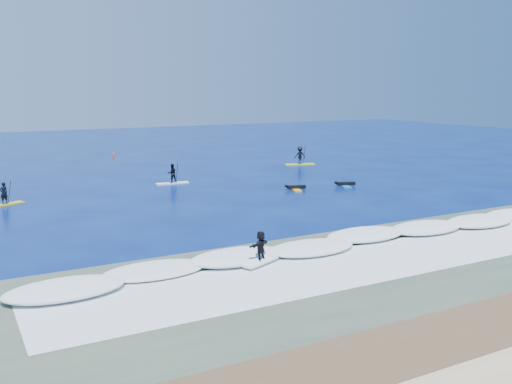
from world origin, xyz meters
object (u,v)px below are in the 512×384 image
prone_paddler_near (295,188)px  sup_paddler_right (300,157)px  sup_paddler_left (4,197)px  prone_paddler_far (345,184)px  marker_buoy (114,155)px  sup_paddler_center (172,175)px  wave_surfer (261,248)px

prone_paddler_near → sup_paddler_right: bearing=-17.3°
prone_paddler_near → sup_paddler_left: bearing=95.0°
prone_paddler_far → marker_buoy: size_ratio=3.48×
sup_paddler_center → wave_surfer: bearing=-97.0°
sup_paddler_left → sup_paddler_center: bearing=-12.3°
sup_paddler_right → wave_surfer: 34.92m
sup_paddler_center → prone_paddler_near: bearing=-40.3°
sup_paddler_left → prone_paddler_far: sup_paddler_left is taller
prone_paddler_far → prone_paddler_near: bearing=104.3°
sup_paddler_right → sup_paddler_left: bearing=-150.1°
sup_paddler_left → prone_paddler_near: sup_paddler_left is taller
sup_paddler_right → marker_buoy: size_ratio=5.00×
wave_surfer → prone_paddler_near: bearing=29.0°
sup_paddler_left → prone_paddler_far: 26.11m
sup_paddler_left → marker_buoy: (13.82, 23.36, -0.31)m
sup_paddler_left → prone_paddler_far: size_ratio=1.20×
sup_paddler_center → wave_surfer: 23.76m
sup_paddler_left → marker_buoy: 27.14m
wave_surfer → prone_paddler_far: bearing=18.9°
prone_paddler_near → wave_surfer: 20.01m
sup_paddler_right → prone_paddler_near: sup_paddler_right is taller
prone_paddler_far → sup_paddler_right: bearing=5.0°
prone_paddler_far → wave_surfer: (-16.57, -15.34, 0.69)m
sup_paddler_center → wave_surfer: sup_paddler_center is taller
prone_paddler_near → marker_buoy: bearing=31.7°
prone_paddler_far → wave_surfer: 22.59m
sup_paddler_left → prone_paddler_near: size_ratio=1.22×
sup_paddler_left → marker_buoy: bearing=34.8°
wave_surfer → sup_paddler_center: bearing=55.5°
sup_paddler_right → wave_surfer: sup_paddler_right is taller
sup_paddler_center → prone_paddler_far: (12.17, -8.02, -0.58)m
sup_paddler_left → sup_paddler_center: 13.74m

